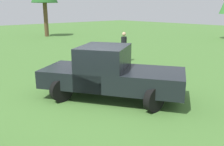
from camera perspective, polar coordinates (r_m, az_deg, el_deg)
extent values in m
plane|color=#477533|center=(8.05, -3.89, -6.98)|extent=(80.00, 80.00, 0.00)
cylinder|color=black|center=(8.76, 11.08, -2.62)|extent=(0.79, 0.22, 0.79)
cylinder|color=black|center=(7.33, 10.08, -6.15)|extent=(0.79, 0.22, 0.79)
cylinder|color=black|center=(9.47, -7.74, -1.12)|extent=(0.79, 0.22, 0.79)
cylinder|color=black|center=(8.16, -11.92, -4.00)|extent=(0.79, 0.22, 0.79)
cube|color=black|center=(7.94, 10.06, -1.87)|extent=(2.56, 2.59, 0.64)
cube|color=black|center=(8.17, -1.95, 1.61)|extent=(2.36, 2.27, 1.40)
cube|color=slate|center=(8.08, -1.97, 4.64)|extent=(2.11, 2.00, 0.48)
cube|color=black|center=(8.60, -8.03, -0.59)|extent=(2.77, 2.92, 0.60)
cube|color=silver|center=(8.00, 16.40, -4.11)|extent=(1.54, 1.03, 0.16)
cylinder|color=#7A6B51|center=(13.89, 2.41, 4.33)|extent=(0.14, 0.14, 0.84)
cylinder|color=#7A6B51|center=(13.94, 3.21, 4.36)|extent=(0.14, 0.14, 0.84)
cylinder|color=black|center=(13.80, 2.85, 7.34)|extent=(0.44, 0.44, 0.63)
sphere|color=#D8AD84|center=(13.74, 2.88, 9.27)|extent=(0.23, 0.23, 0.23)
cylinder|color=brown|center=(27.81, -15.49, 12.13)|extent=(0.45, 0.45, 3.61)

